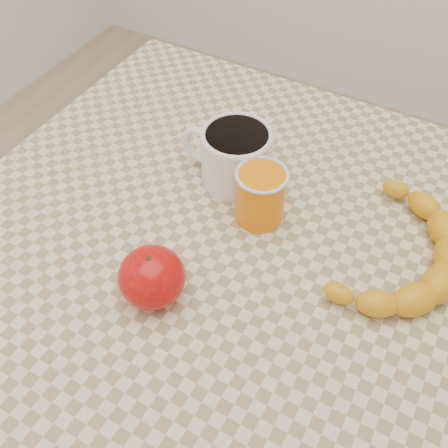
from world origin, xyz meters
The scene contains 6 objects.
ground centered at (0.00, 0.00, 0.00)m, with size 3.00×3.00×0.00m, color tan.
table centered at (0.00, 0.00, 0.66)m, with size 0.80×0.80×0.75m.
coffee_mug centered at (-0.04, 0.11, 0.80)m, with size 0.15×0.11×0.09m.
orange_juice_glass centered at (0.03, 0.05, 0.80)m, with size 0.08×0.08×0.09m.
apple centered at (-0.03, -0.13, 0.79)m, with size 0.11×0.11×0.08m.
banana centered at (0.23, 0.07, 0.77)m, with size 0.26×0.33×0.05m, color orange, non-canonical shape.
Camera 1 is at (0.22, -0.40, 1.31)m, focal length 40.00 mm.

